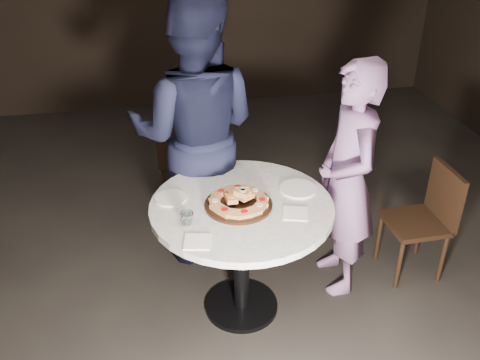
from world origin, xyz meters
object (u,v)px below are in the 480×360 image
object	(u,v)px
chair_right	(427,214)
water_glass	(187,218)
diner_teal	(347,181)
serving_board	(238,205)
diner_navy	(195,133)
focaccia_pile	(239,199)
chair_far	(187,153)
table	(242,225)

from	to	relation	value
chair_right	water_glass	bearing A→B (deg)	-80.99
water_glass	diner_teal	bearing A→B (deg)	15.87
serving_board	water_glass	size ratio (longest dim) A/B	5.13
diner_navy	focaccia_pile	bearing A→B (deg)	117.61
diner_teal	chair_far	bearing A→B (deg)	-138.84
diner_teal	chair_right	bearing A→B (deg)	91.22
chair_far	serving_board	bearing A→B (deg)	109.78
chair_right	diner_teal	bearing A→B (deg)	-91.04
water_glass	focaccia_pile	bearing A→B (deg)	21.87
diner_navy	diner_teal	bearing A→B (deg)	163.41
serving_board	focaccia_pile	xyz separation A→B (m)	(0.00, 0.00, 0.03)
serving_board	chair_right	xyz separation A→B (m)	(1.31, 0.17, -0.35)
serving_board	diner_navy	xyz separation A→B (m)	(-0.16, 0.70, 0.14)
focaccia_pile	chair_right	bearing A→B (deg)	7.32
table	chair_far	distance (m)	1.23
focaccia_pile	diner_navy	distance (m)	0.72
water_glass	diner_teal	world-z (taller)	diner_teal
table	diner_navy	bearing A→B (deg)	104.79
serving_board	focaccia_pile	bearing A→B (deg)	46.57
water_glass	diner_teal	distance (m)	1.06
focaccia_pile	chair_far	distance (m)	1.27
water_glass	diner_navy	bearing A→B (deg)	79.92
table	water_glass	bearing A→B (deg)	-157.34
table	chair_right	size ratio (longest dim) A/B	1.57
table	chair_far	size ratio (longest dim) A/B	1.36
table	water_glass	world-z (taller)	water_glass
table	serving_board	world-z (taller)	serving_board
diner_teal	table	bearing A→B (deg)	-76.44
focaccia_pile	diner_teal	size ratio (longest dim) A/B	0.22
table	focaccia_pile	bearing A→B (deg)	-145.94
focaccia_pile	chair_far	world-z (taller)	chair_far
table	focaccia_pile	world-z (taller)	focaccia_pile
serving_board	water_glass	xyz separation A→B (m)	(-0.30, -0.12, 0.03)
diner_navy	diner_teal	distance (m)	1.03
focaccia_pile	diner_navy	world-z (taller)	diner_navy
chair_right	diner_navy	bearing A→B (deg)	-110.87
serving_board	chair_right	distance (m)	1.37
focaccia_pile	water_glass	bearing A→B (deg)	-158.13
serving_board	chair_far	xyz separation A→B (m)	(-0.18, 1.23, -0.28)
serving_board	chair_right	world-z (taller)	serving_board
table	water_glass	distance (m)	0.40
serving_board	focaccia_pile	distance (m)	0.03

